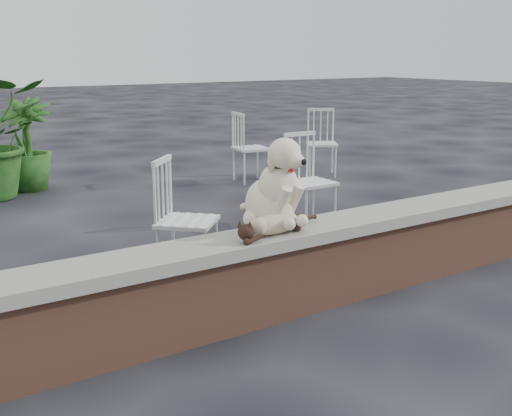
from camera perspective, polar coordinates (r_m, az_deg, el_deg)
ground at (r=5.00m, az=12.00°, el=-6.57°), size 60.00×60.00×0.00m
brick_wall at (r=4.92m, az=12.14°, el=-3.84°), size 6.00×0.30×0.50m
capstone at (r=4.84m, az=12.31°, el=-0.57°), size 6.20×0.40×0.08m
dog at (r=4.17m, az=1.28°, el=2.40°), size 0.49×0.60×0.62m
cat at (r=4.06m, az=1.55°, el=-1.34°), size 0.92×0.35×0.15m
chair_d at (r=9.10m, az=5.93°, el=5.87°), size 0.77×0.77×0.94m
chair_e at (r=8.61m, az=-0.45°, el=5.49°), size 0.64×0.64×0.94m
chair_b at (r=6.34m, az=4.90°, el=2.43°), size 0.57×0.57×0.94m
chair_a at (r=4.90m, az=-6.20°, el=-1.02°), size 0.79×0.79×0.94m
potted_plant_b at (r=8.55m, az=-19.99°, el=5.39°), size 0.91×0.91×1.17m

